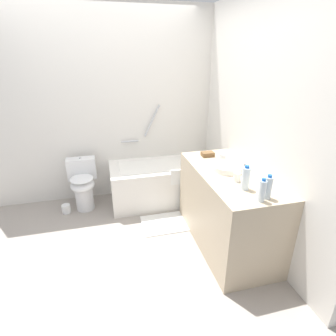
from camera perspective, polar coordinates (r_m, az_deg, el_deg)
name	(u,v)px	position (r m, az deg, el deg)	size (l,w,h in m)	color
ground_plane	(117,244)	(3.10, -10.93, -15.71)	(3.98, 3.98, 0.00)	#9E9389
wall_back_tiled	(103,108)	(3.74, -13.79, 12.37)	(3.38, 0.10, 2.54)	silver
wall_right_mirror	(256,123)	(2.97, 18.43, 9.22)	(0.10, 2.79, 2.54)	silver
bathtub	(162,181)	(3.74, -1.26, -2.79)	(1.42, 0.70, 1.30)	white
toilet	(83,183)	(3.69, -17.86, -3.18)	(0.38, 0.48, 0.68)	white
vanity_counter	(227,208)	(2.92, 12.57, -8.46)	(0.64, 1.35, 0.84)	tan
sink_basin	(228,167)	(2.76, 12.73, 0.12)	(0.31, 0.31, 0.06)	white
sink_faucet	(244,166)	(2.84, 15.98, 0.46)	(0.13, 0.15, 0.06)	#BCBCC1
water_bottle_0	(262,191)	(2.22, 19.61, -4.62)	(0.06, 0.06, 0.20)	silver
water_bottle_1	(246,178)	(2.37, 16.37, -2.13)	(0.07, 0.07, 0.22)	silver
water_bottle_2	(268,187)	(2.28, 20.73, -3.93)	(0.06, 0.06, 0.21)	silver
drinking_glass_0	(222,158)	(2.96, 11.63, 2.18)	(0.07, 0.07, 0.09)	white
drinking_glass_1	(237,177)	(2.53, 14.63, -1.88)	(0.06, 0.06, 0.09)	white
amenity_basket	(208,154)	(3.10, 8.53, 2.97)	(0.14, 0.10, 0.05)	brown
bath_mat	(164,223)	(3.35, -0.90, -11.83)	(0.53, 0.43, 0.01)	white
toilet_paper_roll	(66,209)	(3.78, -21.06, -8.19)	(0.11, 0.11, 0.12)	white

